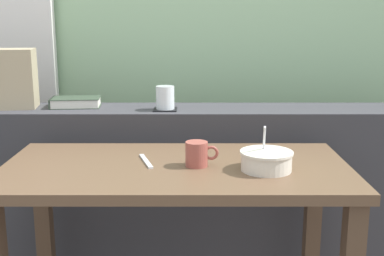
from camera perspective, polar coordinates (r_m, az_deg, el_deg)
name	(u,v)px	position (r m, az deg, el deg)	size (l,w,h in m)	color
dark_console_ledge	(168,193)	(2.31, -2.82, -7.52)	(2.80, 0.29, 0.80)	#38383D
breakfast_table	(174,196)	(1.75, -2.09, -7.86)	(1.19, 0.59, 0.70)	brown
coaster_square	(163,109)	(2.16, -3.33, 2.14)	(0.10, 0.10, 0.01)	black
juice_glass	(163,99)	(2.15, -3.35, 3.36)	(0.08, 0.08, 0.10)	white
closed_book	(73,102)	(2.29, -13.49, 2.89)	(0.23, 0.15, 0.04)	#334233
soup_bowl	(264,161)	(1.66, 8.29, -3.74)	(0.18, 0.18, 0.15)	silver
fork_utensil	(144,161)	(1.75, -5.55, -3.81)	(0.02, 0.17, 0.01)	silver
ceramic_mug	(195,154)	(1.69, 0.37, -3.00)	(0.11, 0.08, 0.08)	#9E4C42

